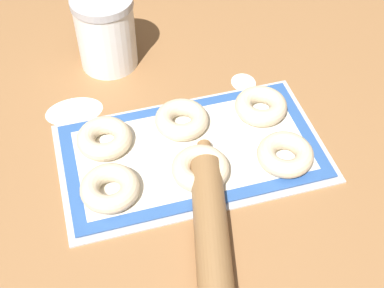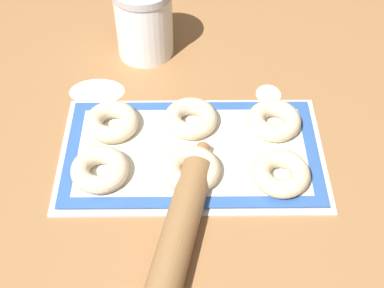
# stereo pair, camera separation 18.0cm
# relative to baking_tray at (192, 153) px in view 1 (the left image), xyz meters

# --- Properties ---
(ground_plane) EXTENTS (2.80, 2.80, 0.00)m
(ground_plane) POSITION_rel_baking_tray_xyz_m (-0.02, 0.02, -0.00)
(ground_plane) COLOR olive
(baking_tray) EXTENTS (0.50, 0.29, 0.01)m
(baking_tray) POSITION_rel_baking_tray_xyz_m (0.00, 0.00, 0.00)
(baking_tray) COLOR silver
(baking_tray) RESTS_ON ground_plane
(baking_mat) EXTENTS (0.48, 0.26, 0.00)m
(baking_mat) POSITION_rel_baking_tray_xyz_m (-0.00, -0.00, 0.01)
(baking_mat) COLOR #2D569E
(baking_mat) RESTS_ON baking_tray
(bagel_front_left) EXTENTS (0.11, 0.11, 0.03)m
(bagel_front_left) POSITION_rel_baking_tray_xyz_m (-0.17, -0.06, 0.02)
(bagel_front_left) COLOR beige
(bagel_front_left) RESTS_ON baking_mat
(bagel_front_center) EXTENTS (0.11, 0.11, 0.03)m
(bagel_front_center) POSITION_rel_baking_tray_xyz_m (-0.00, -0.06, 0.02)
(bagel_front_center) COLOR beige
(bagel_front_center) RESTS_ON baking_mat
(bagel_front_right) EXTENTS (0.11, 0.11, 0.03)m
(bagel_front_right) POSITION_rel_baking_tray_xyz_m (0.16, -0.07, 0.02)
(bagel_front_right) COLOR beige
(bagel_front_right) RESTS_ON baking_mat
(bagel_back_left) EXTENTS (0.11, 0.11, 0.03)m
(bagel_back_left) POSITION_rel_baking_tray_xyz_m (-0.16, 0.06, 0.02)
(bagel_back_left) COLOR beige
(bagel_back_left) RESTS_ON baking_mat
(bagel_back_center) EXTENTS (0.11, 0.11, 0.03)m
(bagel_back_center) POSITION_rel_baking_tray_xyz_m (-0.00, 0.07, 0.02)
(bagel_back_center) COLOR beige
(bagel_back_center) RESTS_ON baking_mat
(bagel_back_right) EXTENTS (0.11, 0.11, 0.03)m
(bagel_back_right) POSITION_rel_baking_tray_xyz_m (0.16, 0.06, 0.02)
(bagel_back_right) COLOR beige
(bagel_back_right) RESTS_ON baking_mat
(flour_canister) EXTENTS (0.13, 0.13, 0.17)m
(flour_canister) POSITION_rel_baking_tray_xyz_m (-0.10, 0.31, 0.08)
(flour_canister) COLOR white
(flour_canister) RESTS_ON ground_plane
(rolling_pin) EXTENTS (0.13, 0.41, 0.06)m
(rolling_pin) POSITION_rel_baking_tray_xyz_m (-0.03, -0.21, 0.02)
(rolling_pin) COLOR olive
(rolling_pin) RESTS_ON ground_plane
(flour_patch_near) EXTENTS (0.05, 0.06, 0.00)m
(flour_patch_near) POSITION_rel_baking_tray_xyz_m (0.16, 0.17, -0.00)
(flour_patch_near) COLOR white
(flour_patch_near) RESTS_ON ground_plane
(flour_patch_far) EXTENTS (0.12, 0.08, 0.00)m
(flour_patch_far) POSITION_rel_baking_tray_xyz_m (-0.20, 0.18, -0.00)
(flour_patch_far) COLOR white
(flour_patch_far) RESTS_ON ground_plane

